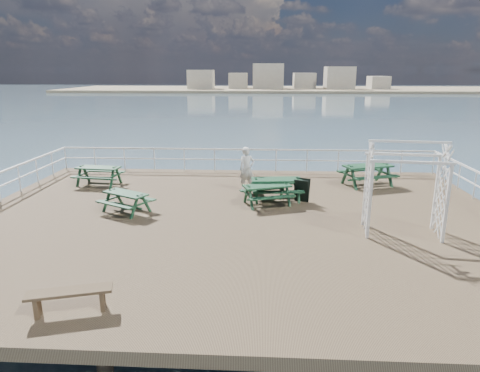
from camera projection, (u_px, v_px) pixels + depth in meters
name	position (u px, v px, depth m)	size (l,w,h in m)	color
ground	(236.00, 223.00, 14.10)	(18.00, 14.00, 0.30)	brown
sea_backdrop	(300.00, 86.00, 142.68)	(300.00, 300.00, 9.20)	#405C6B
railing	(238.00, 174.00, 16.31)	(17.77, 13.76, 1.10)	white
picnic_table_a	(98.00, 172.00, 18.06)	(1.94, 1.63, 0.87)	#153C23
picnic_table_b	(277.00, 184.00, 15.97)	(2.00, 1.67, 0.91)	#153C23
picnic_table_c	(368.00, 171.00, 17.94)	(2.46, 2.22, 0.99)	#153C23
picnic_table_d	(126.00, 198.00, 14.58)	(2.02, 1.90, 0.78)	#153C23
picnic_table_e	(267.00, 190.00, 15.38)	(2.05, 1.85, 0.82)	#153C23
flat_bench_far	(70.00, 296.00, 8.54)	(1.69, 0.84, 0.47)	brown
trellis_arbor	(404.00, 193.00, 12.47)	(2.36, 1.43, 2.79)	white
sandwich_board	(302.00, 190.00, 15.75)	(0.63, 0.56, 0.87)	black
person	(247.00, 169.00, 17.11)	(0.65, 0.42, 1.77)	silver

